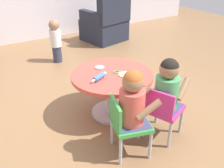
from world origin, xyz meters
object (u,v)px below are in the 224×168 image
(seated_child_right, at_px, (167,86))
(craft_scissors, at_px, (128,89))
(child_chair_left, at_px, (127,124))
(rolling_pin, at_px, (99,77))
(toddler_standing, at_px, (56,40))
(child_chair_right, at_px, (163,109))
(seated_child_left, at_px, (133,100))
(craft_table, at_px, (112,84))
(armchair_dark, at_px, (106,25))

(seated_child_right, relative_size, craft_scissors, 3.78)
(child_chair_left, xyz_separation_m, rolling_pin, (0.03, 0.52, 0.20))
(child_chair_left, relative_size, seated_child_right, 1.05)
(toddler_standing, bearing_deg, craft_scissors, -92.09)
(child_chair_right, xyz_separation_m, toddler_standing, (-0.17, 2.23, 0.05))
(seated_child_right, relative_size, toddler_standing, 0.76)
(child_chair_left, distance_m, seated_child_left, 0.23)
(child_chair_right, bearing_deg, craft_scissors, 138.20)
(child_chair_left, height_order, rolling_pin, child_chair_left)
(toddler_standing, bearing_deg, seated_child_left, -94.73)
(seated_child_left, bearing_deg, craft_scissors, 63.52)
(craft_table, xyz_separation_m, child_chair_right, (0.19, -0.57, -0.05))
(child_chair_left, relative_size, seated_child_left, 1.05)
(child_chair_right, bearing_deg, armchair_dark, 69.41)
(child_chair_left, bearing_deg, armchair_dark, 62.46)
(seated_child_right, bearing_deg, rolling_pin, 128.12)
(toddler_standing, bearing_deg, seated_child_right, -84.66)
(child_chair_right, distance_m, armchair_dark, 2.90)
(seated_child_right, bearing_deg, armchair_dark, 70.00)
(craft_table, distance_m, toddler_standing, 1.66)
(child_chair_left, xyz_separation_m, toddler_standing, (0.22, 2.22, 0.05))
(craft_table, distance_m, child_chair_right, 0.60)
(toddler_standing, distance_m, craft_scissors, 2.02)
(craft_table, height_order, child_chair_left, child_chair_left)
(rolling_pin, bearing_deg, seated_child_left, -89.16)
(craft_table, xyz_separation_m, craft_scissors, (-0.05, -0.35, 0.13))
(rolling_pin, bearing_deg, child_chair_right, -55.33)
(seated_child_left, relative_size, child_chair_right, 0.95)
(seated_child_right, height_order, armchair_dark, armchair_dark)
(craft_table, bearing_deg, child_chair_left, -109.98)
(child_chair_right, height_order, craft_scissors, child_chair_right)
(armchair_dark, bearing_deg, rolling_pin, -122.25)
(child_chair_left, relative_size, armchair_dark, 0.63)
(seated_child_left, distance_m, toddler_standing, 2.25)
(craft_table, relative_size, rolling_pin, 3.81)
(craft_scissors, bearing_deg, toddler_standing, 87.91)
(seated_child_left, bearing_deg, craft_table, 73.86)
(armchair_dark, relative_size, craft_scissors, 6.30)
(craft_table, height_order, rolling_pin, rolling_pin)
(armchair_dark, xyz_separation_m, toddler_standing, (-1.19, -0.48, 0.05))
(craft_table, height_order, toddler_standing, toddler_standing)
(seated_child_right, distance_m, craft_scissors, 0.35)
(rolling_pin, relative_size, craft_scissors, 1.62)
(child_chair_left, bearing_deg, craft_table, 70.02)
(rolling_pin, bearing_deg, seated_child_right, -51.88)
(seated_child_left, bearing_deg, child_chair_left, 163.36)
(child_chair_left, xyz_separation_m, seated_child_right, (0.43, 0.01, 0.23))
(child_chair_right, height_order, armchair_dark, armchair_dark)
(craft_table, height_order, seated_child_left, seated_child_left)
(toddler_standing, xyz_separation_m, rolling_pin, (-0.19, -1.70, 0.15))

